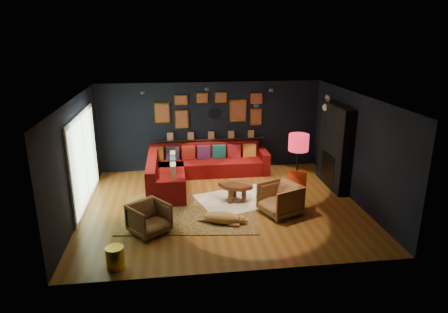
{
  "coord_description": "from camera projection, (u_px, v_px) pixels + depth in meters",
  "views": [
    {
      "loc": [
        -1.09,
        -8.7,
        4.04
      ],
      "look_at": [
        0.08,
        0.3,
        1.14
      ],
      "focal_mm": 32.0,
      "sensor_mm": 36.0,
      "label": 1
    }
  ],
  "objects": [
    {
      "name": "sliding_door",
      "position": [
        84.0,
        160.0,
        9.42
      ],
      "size": [
        0.06,
        2.8,
        2.2
      ],
      "color": "white",
      "rests_on": "ground"
    },
    {
      "name": "pouf",
      "position": [
        168.0,
        194.0,
        9.74
      ],
      "size": [
        0.5,
        0.5,
        0.33
      ],
      "primitive_type": "cylinder",
      "color": "maroon",
      "rests_on": "shag_rug"
    },
    {
      "name": "floor_lamp",
      "position": [
        298.0,
        145.0,
        9.31
      ],
      "size": [
        0.47,
        0.47,
        1.72
      ],
      "color": "black",
      "rests_on": "ground"
    },
    {
      "name": "sectional",
      "position": [
        192.0,
        169.0,
        11.11
      ],
      "size": [
        3.41,
        2.69,
        0.86
      ],
      "color": "maroon",
      "rests_on": "ground"
    },
    {
      "name": "coffee_table",
      "position": [
        236.0,
        187.0,
        9.71
      ],
      "size": [
        1.08,
        0.96,
        0.44
      ],
      "rotation": [
        0.0,
        0.0,
        -0.41
      ],
      "color": "brown",
      "rests_on": "shag_rug"
    },
    {
      "name": "ledge",
      "position": [
        211.0,
        139.0,
        11.83
      ],
      "size": [
        3.2,
        0.12,
        0.04
      ],
      "primitive_type": "cube",
      "color": "black",
      "rests_on": "room_walls"
    },
    {
      "name": "gallery_wall",
      "position": [
        210.0,
        110.0,
        11.59
      ],
      "size": [
        3.15,
        0.04,
        1.02
      ],
      "color": "gold",
      "rests_on": "room_walls"
    },
    {
      "name": "ceiling_spots",
      "position": [
        218.0,
        94.0,
        9.55
      ],
      "size": [
        3.3,
        2.5,
        0.06
      ],
      "color": "black",
      "rests_on": "room_walls"
    },
    {
      "name": "armchair_left",
      "position": [
        149.0,
        217.0,
        8.18
      ],
      "size": [
        0.96,
        0.96,
        0.73
      ],
      "primitive_type": "imported",
      "rotation": [
        0.0,
        0.0,
        0.66
      ],
      "color": "#B77843",
      "rests_on": "ground"
    },
    {
      "name": "floor",
      "position": [
        222.0,
        205.0,
        9.58
      ],
      "size": [
        6.5,
        6.5,
        0.0
      ],
      "primitive_type": "plane",
      "color": "brown",
      "rests_on": "ground"
    },
    {
      "name": "gold_stool",
      "position": [
        115.0,
        258.0,
        7.03
      ],
      "size": [
        0.32,
        0.32,
        0.4
      ],
      "primitive_type": "cylinder",
      "color": "gold",
      "rests_on": "ground"
    },
    {
      "name": "sunburst_mirror",
      "position": [
        214.0,
        113.0,
        11.64
      ],
      "size": [
        0.47,
        0.16,
        0.47
      ],
      "color": "silver",
      "rests_on": "room_walls"
    },
    {
      "name": "orange_chair",
      "position": [
        296.0,
        188.0,
        9.22
      ],
      "size": [
        0.57,
        0.57,
        0.91
      ],
      "rotation": [
        0.0,
        0.0,
        -0.41
      ],
      "color": "black",
      "rests_on": "ground"
    },
    {
      "name": "armchair_right",
      "position": [
        280.0,
        198.0,
        9.02
      ],
      "size": [
        0.99,
        1.01,
        0.81
      ],
      "primitive_type": "imported",
      "rotation": [
        0.0,
        0.0,
        -1.16
      ],
      "color": "#B77843",
      "rests_on": "ground"
    },
    {
      "name": "shag_rug",
      "position": [
        240.0,
        199.0,
        9.88
      ],
      "size": [
        2.34,
        1.98,
        0.03
      ],
      "primitive_type": "cube",
      "rotation": [
        0.0,
        0.0,
        0.31
      ],
      "color": "white",
      "rests_on": "ground"
    },
    {
      "name": "deer_head",
      "position": [
        332.0,
        107.0,
        10.66
      ],
      "size": [
        0.5,
        0.28,
        0.45
      ],
      "color": "white",
      "rests_on": "fireplace"
    },
    {
      "name": "fireplace",
      "position": [
        334.0,
        149.0,
        10.5
      ],
      "size": [
        0.31,
        1.6,
        2.2
      ],
      "color": "black",
      "rests_on": "ground"
    },
    {
      "name": "room_walls",
      "position": [
        222.0,
        142.0,
        9.09
      ],
      "size": [
        6.5,
        6.5,
        6.5
      ],
      "color": "black",
      "rests_on": "ground"
    },
    {
      "name": "dog",
      "position": [
        222.0,
        215.0,
        8.63
      ],
      "size": [
        1.23,
        0.88,
        0.35
      ],
      "primitive_type": null,
      "rotation": [
        0.0,
        0.0,
        -0.33
      ],
      "color": "#A77943",
      "rests_on": "leopard_rug"
    },
    {
      "name": "leopard_rug",
      "position": [
        190.0,
        212.0,
        9.2
      ],
      "size": [
        3.24,
        2.48,
        0.02
      ],
      "primitive_type": "cube",
      "rotation": [
        0.0,
        0.0,
        -0.11
      ],
      "color": "tan",
      "rests_on": "ground"
    }
  ]
}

